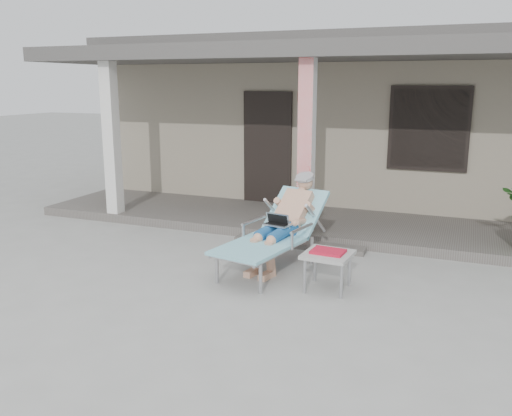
% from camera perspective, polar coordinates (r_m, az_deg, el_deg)
% --- Properties ---
extents(ground, '(60.00, 60.00, 0.00)m').
position_cam_1_polar(ground, '(6.55, -0.34, -8.53)').
color(ground, '#9E9E99').
rests_on(ground, ground).
extents(house, '(10.40, 5.40, 3.30)m').
position_cam_1_polar(house, '(12.37, 11.15, 9.40)').
color(house, gray).
rests_on(house, ground).
extents(porch_deck, '(10.00, 2.00, 0.15)m').
position_cam_1_polar(porch_deck, '(9.24, 6.65, -1.65)').
color(porch_deck, '#605B56').
rests_on(porch_deck, ground).
extents(porch_overhang, '(10.00, 2.30, 2.85)m').
position_cam_1_polar(porch_overhang, '(8.89, 7.03, 15.43)').
color(porch_overhang, silver).
rests_on(porch_overhang, porch_deck).
extents(porch_step, '(2.00, 0.30, 0.07)m').
position_cam_1_polar(porch_step, '(8.18, 4.53, -3.81)').
color(porch_step, '#605B56').
rests_on(porch_step, ground).
extents(lounger, '(1.10, 2.02, 1.27)m').
position_cam_1_polar(lounger, '(7.11, 2.49, -0.17)').
color(lounger, '#B7B7BC').
rests_on(lounger, ground).
extents(side_table, '(0.58, 0.58, 0.49)m').
position_cam_1_polar(side_table, '(6.46, 7.58, -5.07)').
color(side_table, '#A4A5A0').
rests_on(side_table, ground).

